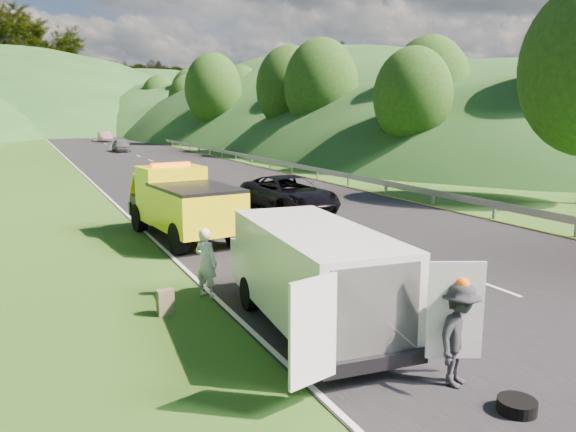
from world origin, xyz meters
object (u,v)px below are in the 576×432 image
woman (207,297)px  passing_suv (289,212)px  worker (456,385)px  spare_tire (516,413)px  white_van (312,272)px  child (328,300)px  suitcase (165,302)px  tow_truck (183,203)px

woman → passing_suv: bearing=-70.1°
worker → spare_tire: 1.11m
spare_tire → woman: bearing=109.8°
white_van → child: 2.28m
white_van → suitcase: white_van is taller
spare_tire → passing_suv: bearing=75.7°
spare_tire → passing_suv: 17.89m
worker → spare_tire: size_ratio=2.97×
suitcase → child: bearing=-10.8°
child → woman: bearing=-178.7°
white_van → spare_tire: bearing=-68.5°
white_van → passing_suv: size_ratio=1.12×
white_van → worker: 3.68m
tow_truck → white_van: (0.14, -9.70, -0.04)m
woman → spare_tire: woman is taller
woman → suitcase: size_ratio=2.91×
tow_truck → suitcase: 7.98m
tow_truck → passing_suv: (5.83, 3.27, -1.31)m
child → worker: (-0.18, -4.73, 0.00)m
woman → spare_tire: bearing=165.0°
spare_tire → passing_suv: passing_suv is taller
tow_truck → woman: tow_truck is taller
tow_truck → worker: (1.19, -12.99, -1.31)m
worker → passing_suv: 16.91m
white_van → worker: (1.04, -3.29, -1.27)m
tow_truck → child: (1.37, -8.25, -1.31)m
child → worker: bearing=-60.4°
white_van → spare_tire: (1.27, -4.37, -1.27)m
suitcase → spare_tire: (3.88, -6.55, -0.30)m
child → passing_suv: 12.36m
tow_truck → passing_suv: 6.81m
tow_truck → white_van: size_ratio=0.99×
child → worker: 4.74m
white_van → passing_suv: bearing=71.7°
suitcase → passing_suv: (8.29, 10.79, -0.30)m
woman → worker: size_ratio=0.97×
white_van → child: bearing=54.9°
tow_truck → woman: size_ratio=3.70×
woman → child: size_ratio=1.82×
worker → suitcase: bearing=97.6°
suitcase → passing_suv: size_ratio=0.10×
child → suitcase: suitcase is taller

